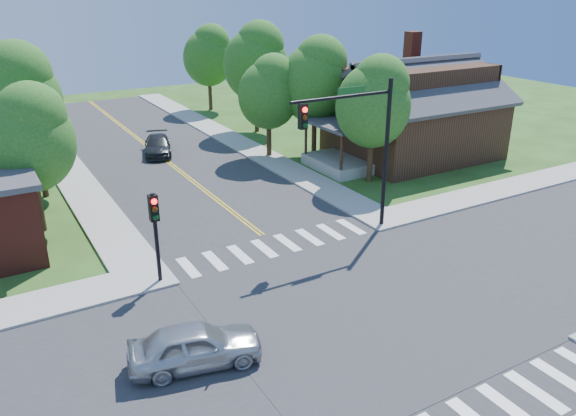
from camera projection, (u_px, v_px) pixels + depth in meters
ground at (358, 310)px, 20.51m from camera, size 100.00×100.00×0.00m
road_ns at (358, 310)px, 20.51m from camera, size 10.00×90.00×0.04m
road_ew at (358, 310)px, 20.50m from camera, size 90.00×10.00×0.04m
intersection_patch at (358, 310)px, 20.51m from camera, size 10.20×10.20×0.06m
sidewalk_ne at (402, 147)px, 40.55m from camera, size 40.00×40.00×0.14m
crosswalk_north at (276, 245)px, 25.47m from camera, size 8.85×2.00×0.01m
crosswalk_south at (493, 414)px, 15.52m from camera, size 8.85×2.00×0.01m
centerline at (358, 309)px, 20.50m from camera, size 0.30×90.00×0.01m
signal_mast_ne at (358, 134)px, 25.01m from camera, size 5.30×0.42×7.20m
signal_pole_nw at (155, 222)px, 21.38m from camera, size 0.34×0.42×3.80m
house_ne at (414, 108)px, 37.74m from camera, size 13.05×8.80×7.11m
tree_e_a at (375, 100)px, 32.03m from camera, size 4.41×4.19×7.50m
tree_e_b at (317, 78)px, 36.90m from camera, size 4.77×4.53×8.10m
tree_e_c at (257, 60)px, 43.15m from camera, size 5.05×4.80×8.59m
tree_e_d at (209, 54)px, 51.03m from camera, size 4.60×4.37×7.81m
tree_w_a at (29, 136)px, 25.39m from camera, size 4.21×4.00×7.16m
tree_w_b at (16, 95)px, 30.11m from camera, size 4.97×4.72×8.44m
tree_house at (270, 90)px, 36.91m from camera, size 4.09×3.89×6.96m
tree_bldg at (36, 124)px, 29.94m from camera, size 3.69×3.51×6.28m
car_silver at (195, 346)px, 17.31m from camera, size 3.40×4.82×1.40m
car_dgrey at (158, 146)px, 38.86m from camera, size 4.19×5.32×1.26m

